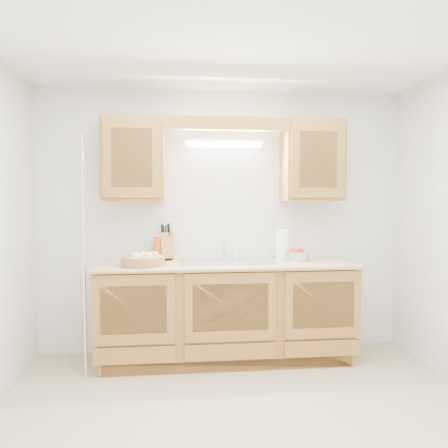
{
  "coord_description": "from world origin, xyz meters",
  "views": [
    {
      "loc": [
        -0.44,
        -2.7,
        1.45
      ],
      "look_at": [
        -0.06,
        0.85,
        1.26
      ],
      "focal_mm": 35.0,
      "sensor_mm": 36.0,
      "label": 1
    }
  ],
  "objects": [
    {
      "name": "room",
      "position": [
        0.0,
        0.0,
        1.25
      ],
      "size": [
        3.52,
        3.5,
        2.5
      ],
      "color": "tan",
      "rests_on": "ground"
    },
    {
      "name": "base_cabinets",
      "position": [
        0.0,
        1.2,
        0.44
      ],
      "size": [
        2.2,
        0.6,
        0.86
      ],
      "primitive_type": "cube",
      "color": "olive",
      "rests_on": "ground"
    },
    {
      "name": "countertop",
      "position": [
        0.0,
        1.19,
        0.88
      ],
      "size": [
        2.3,
        0.63,
        0.04
      ],
      "primitive_type": "cube",
      "color": "tan",
      "rests_on": "base_cabinets"
    },
    {
      "name": "upper_cabinet_left",
      "position": [
        -0.83,
        1.33,
        1.83
      ],
      "size": [
        0.55,
        0.33,
        0.75
      ],
      "primitive_type": "cube",
      "color": "olive",
      "rests_on": "room"
    },
    {
      "name": "upper_cabinet_right",
      "position": [
        0.83,
        1.33,
        1.83
      ],
      "size": [
        0.55,
        0.33,
        0.75
      ],
      "primitive_type": "cube",
      "color": "olive",
      "rests_on": "room"
    },
    {
      "name": "valance",
      "position": [
        0.0,
        1.19,
        2.14
      ],
      "size": [
        2.2,
        0.05,
        0.12
      ],
      "primitive_type": "cube",
      "color": "olive",
      "rests_on": "room"
    },
    {
      "name": "fluorescent_fixture",
      "position": [
        0.0,
        1.42,
        2.0
      ],
      "size": [
        0.76,
        0.08,
        0.08
      ],
      "color": "white",
      "rests_on": "room"
    },
    {
      "name": "sink",
      "position": [
        0.0,
        1.21,
        0.83
      ],
      "size": [
        0.84,
        0.46,
        0.36
      ],
      "color": "#9E9EA3",
      "rests_on": "countertop"
    },
    {
      "name": "wire_shelf_pole",
      "position": [
        -1.2,
        0.94,
        1.0
      ],
      "size": [
        0.03,
        0.03,
        2.0
      ],
      "primitive_type": "cylinder",
      "color": "silver",
      "rests_on": "ground"
    },
    {
      "name": "outlet_plate",
      "position": [
        0.95,
        1.49,
        1.15
      ],
      "size": [
        0.08,
        0.01,
        0.12
      ],
      "primitive_type": "cube",
      "color": "white",
      "rests_on": "room"
    },
    {
      "name": "fruit_basket",
      "position": [
        -0.74,
        1.07,
        0.95
      ],
      "size": [
        0.43,
        0.43,
        0.12
      ],
      "rotation": [
        0.0,
        0.0,
        0.19
      ],
      "color": "#A47F42",
      "rests_on": "countertop"
    },
    {
      "name": "knife_block",
      "position": [
        -0.55,
        1.41,
        1.03
      ],
      "size": [
        0.17,
        0.23,
        0.35
      ],
      "rotation": [
        0.0,
        0.0,
        0.28
      ],
      "color": "olive",
      "rests_on": "countertop"
    },
    {
      "name": "orange_canister",
      "position": [
        -0.61,
        1.4,
        1.02
      ],
      "size": [
        0.1,
        0.1,
        0.24
      ],
      "rotation": [
        0.0,
        0.0,
        -0.28
      ],
      "color": "#FB5C0D",
      "rests_on": "countertop"
    },
    {
      "name": "soap_bottle",
      "position": [
        -0.62,
        1.43,
        0.98
      ],
      "size": [
        0.09,
        0.09,
        0.17
      ],
      "primitive_type": "imported",
      "rotation": [
        0.0,
        0.0,
        0.15
      ],
      "color": "blue",
      "rests_on": "countertop"
    },
    {
      "name": "sponge",
      "position": [
        0.54,
        1.43,
        0.91
      ],
      "size": [
        0.11,
        0.07,
        0.02
      ],
      "rotation": [
        0.0,
        0.0,
        0.05
      ],
      "color": "#CC333F",
      "rests_on": "countertop"
    },
    {
      "name": "paper_towel",
      "position": [
        0.54,
        1.29,
        1.04
      ],
      "size": [
        0.17,
        0.17,
        0.33
      ],
      "rotation": [
        0.0,
        0.0,
        -0.37
      ],
      "color": "silver",
      "rests_on": "countertop"
    },
    {
      "name": "apple_bowl",
      "position": [
        0.65,
        1.21,
        0.95
      ],
      "size": [
        0.3,
        0.3,
        0.12
      ],
      "rotation": [
        0.0,
        0.0,
        -0.39
      ],
      "color": "silver",
      "rests_on": "countertop"
    }
  ]
}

